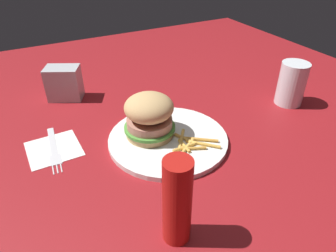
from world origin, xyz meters
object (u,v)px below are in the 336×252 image
sandwich (149,115)px  napkin_dispenser (64,83)px  fries_pile (190,144)px  drink_glass (291,86)px  plate (168,139)px  ketchup_bottle (177,202)px  fork (54,148)px  napkin (54,149)px

sandwich → napkin_dispenser: size_ratio=1.25×
fries_pile → drink_glass: size_ratio=1.01×
plate → ketchup_bottle: bearing=65.2°
plate → fork: (0.24, -0.09, -0.00)m
fork → napkin: bearing=-95.1°
drink_glass → napkin: bearing=-8.1°
fries_pile → napkin: size_ratio=1.07×
fork → drink_glass: bearing=172.1°
sandwich → napkin: (0.21, -0.06, -0.06)m
sandwich → fork: bearing=-16.5°
sandwich → drink_glass: bearing=176.5°
plate → sandwich: sandwich is taller
napkin_dispenser → ketchup_bottle: 0.55m
napkin_dispenser → sandwich: bearing=-39.9°
napkin → drink_glass: bearing=171.9°
drink_glass → sandwich: bearing=-3.5°
plate → napkin_dispenser: (0.16, -0.32, 0.04)m
plate → ketchup_bottle: (0.11, 0.23, 0.07)m
fries_pile → fork: bearing=-27.8°
napkin → fork: (0.00, 0.00, 0.00)m
fork → napkin_dispenser: bearing=-109.2°
fork → drink_glass: (-0.61, 0.09, 0.05)m
sandwich → drink_glass: (-0.41, 0.02, -0.01)m
sandwich → napkin_dispenser: sandwich is taller
fries_pile → ketchup_bottle: (0.13, 0.18, 0.06)m
fries_pile → napkin_dispenser: napkin_dispenser is taller
sandwich → fries_pile: sandwich is taller
sandwich → fork: sandwich is taller
fries_pile → ketchup_bottle: size_ratio=0.77×
fries_pile → plate: bearing=-59.5°
napkin → fork: bearing=84.9°
plate → fork: bearing=-21.0°
sandwich → ketchup_bottle: ketchup_bottle is taller
fork → ketchup_bottle: bearing=112.1°
fries_pile → napkin: (0.26, -0.14, -0.01)m
sandwich → drink_glass: drink_glass is taller
plate → sandwich: size_ratio=2.33×
napkin_dispenser → ketchup_bottle: bearing=-58.2°
napkin_dispenser → ketchup_bottle: (-0.05, 0.55, 0.03)m
napkin_dispenser → ketchup_bottle: size_ratio=0.60×
napkin → drink_glass: size_ratio=0.95×
plate → napkin: size_ratio=2.45×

